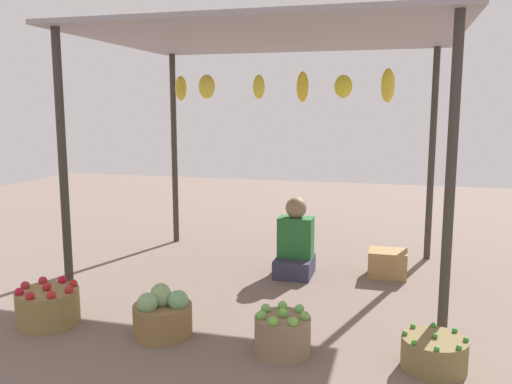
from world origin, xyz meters
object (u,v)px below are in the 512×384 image
basket_green_chilies (434,353)px  wooden_crate_near_vendor (388,263)px  vendor_person (295,245)px  basket_green_apples (283,334)px  basket_red_apples (48,306)px  basket_cabbages (163,315)px

basket_green_chilies → wooden_crate_near_vendor: 1.91m
vendor_person → wooden_crate_near_vendor: vendor_person is taller
basket_green_apples → vendor_person: bearing=98.1°
wooden_crate_near_vendor → basket_red_apples: bearing=-143.1°
vendor_person → basket_green_apples: bearing=-81.9°
vendor_person → basket_green_apples: (0.25, -1.74, -0.16)m
basket_green_apples → basket_green_chilies: (0.98, 0.04, -0.04)m
basket_cabbages → wooden_crate_near_vendor: bearing=49.9°
basket_green_chilies → basket_red_apples: bearing=-179.9°
basket_red_apples → basket_green_chilies: size_ratio=1.14×
basket_cabbages → basket_green_apples: size_ratio=1.13×
basket_red_apples → basket_green_apples: bearing=-1.1°
basket_cabbages → basket_green_apples: bearing=-4.3°
vendor_person → basket_cabbages: size_ratio=1.81×
basket_red_apples → basket_green_chilies: (2.84, 0.01, -0.04)m
basket_green_apples → basket_red_apples: bearing=178.9°
basket_green_chilies → basket_green_apples: bearing=-177.7°
basket_red_apples → basket_green_chilies: bearing=0.1°
vendor_person → basket_green_chilies: size_ratio=1.89×
basket_cabbages → basket_green_chilies: basket_cabbages is taller
basket_green_chilies → vendor_person: bearing=125.8°
vendor_person → basket_cabbages: (-0.67, -1.68, -0.14)m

